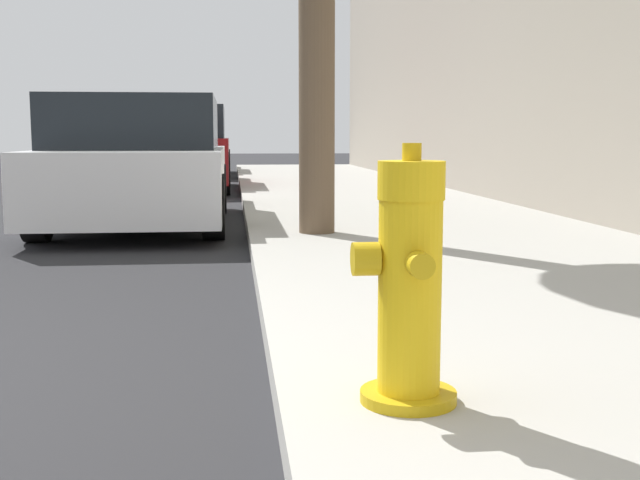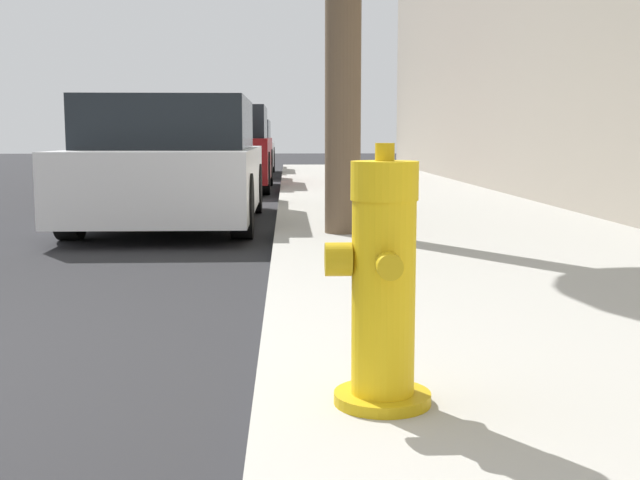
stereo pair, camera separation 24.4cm
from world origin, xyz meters
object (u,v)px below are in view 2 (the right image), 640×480
Objects in this scene: parked_car_near at (174,165)px; parked_car_mid at (220,150)px; fire_hydrant at (382,288)px; parked_car_far at (235,149)px.

parked_car_near is 5.46m from parked_car_mid.
parked_car_near is at bearing -90.40° from parked_car_mid.
parked_car_near is (-1.48, 6.15, 0.15)m from fire_hydrant.
parked_car_far is (-0.10, 5.30, -0.06)m from parked_car_mid.
parked_car_mid is 0.83× the size of parked_car_far.
fire_hydrant is 6.33m from parked_car_near.
parked_car_near is 10.76m from parked_car_far.
parked_car_far is at bearing 91.03° from parked_car_mid.
fire_hydrant is 0.20× the size of parked_car_near.
parked_car_far is (-0.06, 10.76, -0.00)m from parked_car_near.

